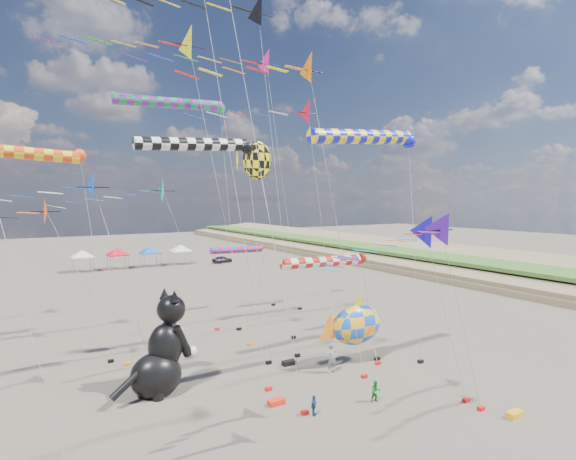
% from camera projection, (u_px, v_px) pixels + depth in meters
% --- Properties ---
extents(ground, '(260.00, 260.00, 0.00)m').
position_uv_depth(ground, '(421.00, 457.00, 19.00)').
color(ground, '#50463A').
rests_on(ground, ground).
extents(delta_kite_0, '(10.16, 1.83, 11.14)m').
position_uv_depth(delta_kite_0, '(41.00, 217.00, 26.32)').
color(delta_kite_0, '#FF490B').
rests_on(delta_kite_0, ground).
extents(delta_kite_2, '(9.66, 1.63, 10.47)m').
position_uv_depth(delta_kite_2, '(423.00, 237.00, 20.18)').
color(delta_kite_2, '#461392').
rests_on(delta_kite_2, ground).
extents(delta_kite_3, '(13.12, 2.44, 19.46)m').
position_uv_depth(delta_kite_3, '(294.00, 114.00, 37.00)').
color(delta_kite_3, red).
rests_on(delta_kite_3, ground).
extents(delta_kite_5, '(14.75, 2.73, 24.64)m').
position_uv_depth(delta_kite_5, '(263.00, 65.00, 40.60)').
color(delta_kite_5, '#E21E8D').
rests_on(delta_kite_5, ground).
extents(delta_kite_6, '(10.50, 2.00, 19.17)m').
position_uv_depth(delta_kite_6, '(305.00, 69.00, 23.88)').
color(delta_kite_6, orange).
rests_on(delta_kite_6, ground).
extents(delta_kite_7, '(9.05, 1.81, 10.28)m').
position_uv_depth(delta_kite_7, '(417.00, 239.00, 21.41)').
color(delta_kite_7, '#190EBF').
rests_on(delta_kite_7, ground).
extents(delta_kite_8, '(13.38, 2.77, 26.13)m').
position_uv_depth(delta_kite_8, '(250.00, 5.00, 31.51)').
color(delta_kite_8, black).
rests_on(delta_kite_8, ground).
extents(delta_kite_9, '(12.91, 2.61, 22.36)m').
position_uv_depth(delta_kite_9, '(180.00, 48.00, 29.43)').
color(delta_kite_9, yellow).
rests_on(delta_kite_9, ground).
extents(delta_kite_10, '(11.72, 2.12, 12.68)m').
position_uv_depth(delta_kite_10, '(152.00, 194.00, 33.85)').
color(delta_kite_10, '#1DD3D4').
rests_on(delta_kite_10, ground).
extents(delta_kite_11, '(9.85, 1.87, 12.57)m').
position_uv_depth(delta_kite_11, '(75.00, 192.00, 22.96)').
color(delta_kite_11, blue).
rests_on(delta_kite_11, ground).
extents(windsock_0, '(9.21, 0.89, 14.97)m').
position_uv_depth(windsock_0, '(368.00, 138.00, 26.37)').
color(windsock_0, '#1319C5').
rests_on(windsock_0, ground).
extents(windsock_1, '(9.70, 0.83, 18.44)m').
position_uv_depth(windsock_1, '(175.00, 104.00, 33.45)').
color(windsock_1, '#198B4B').
rests_on(windsock_1, ground).
extents(windsock_2, '(8.54, 0.78, 14.49)m').
position_uv_depth(windsock_2, '(201.00, 146.00, 26.36)').
color(windsock_2, black).
rests_on(windsock_2, ground).
extents(windsock_3, '(6.86, 0.68, 6.35)m').
position_uv_depth(windsock_3, '(240.00, 250.00, 43.54)').
color(windsock_3, red).
rests_on(windsock_3, ground).
extents(windsock_4, '(7.69, 0.68, 7.41)m').
position_uv_depth(windsock_4, '(329.00, 262.00, 27.74)').
color(windsock_4, red).
rests_on(windsock_4, ground).
extents(windsock_5, '(8.73, 0.80, 14.06)m').
position_uv_depth(windsock_5, '(22.00, 154.00, 26.61)').
color(windsock_5, '#F34014').
rests_on(windsock_5, ground).
extents(angelfish_kite, '(3.74, 3.02, 14.86)m').
position_uv_depth(angelfish_kite, '(255.00, 162.00, 30.66)').
color(angelfish_kite, yellow).
rests_on(angelfish_kite, ground).
extents(cat_inflatable, '(4.77, 3.39, 5.82)m').
position_uv_depth(cat_inflatable, '(161.00, 342.00, 25.06)').
color(cat_inflatable, black).
rests_on(cat_inflatable, ground).
extents(fish_inflatable, '(5.28, 2.00, 4.62)m').
position_uv_depth(fish_inflatable, '(356.00, 325.00, 29.71)').
color(fish_inflatable, blue).
rests_on(fish_inflatable, ground).
extents(person_adult, '(0.72, 0.50, 1.89)m').
position_uv_depth(person_adult, '(332.00, 358.00, 28.11)').
color(person_adult, gray).
rests_on(person_adult, ground).
extents(child_green, '(0.67, 0.58, 1.18)m').
position_uv_depth(child_green, '(376.00, 392.00, 24.07)').
color(child_green, '#187E23').
rests_on(child_green, ground).
extents(child_blue, '(0.65, 0.54, 1.04)m').
position_uv_depth(child_blue, '(314.00, 405.00, 22.61)').
color(child_blue, '#214A91').
rests_on(child_blue, ground).
extents(kite_bag_0, '(0.90, 0.44, 0.30)m').
position_uv_depth(kite_bag_0, '(351.00, 328.00, 37.38)').
color(kite_bag_0, '#1326C0').
rests_on(kite_bag_0, ground).
extents(kite_bag_1, '(0.90, 0.44, 0.30)m').
position_uv_depth(kite_bag_1, '(289.00, 363.00, 29.50)').
color(kite_bag_1, black).
rests_on(kite_bag_1, ground).
extents(kite_bag_2, '(0.90, 0.44, 0.30)m').
position_uv_depth(kite_bag_2, '(515.00, 414.00, 22.44)').
color(kite_bag_2, '#F6A014').
rests_on(kite_bag_2, ground).
extents(kite_bag_3, '(0.90, 0.44, 0.30)m').
position_uv_depth(kite_bag_3, '(276.00, 402.00, 23.80)').
color(kite_bag_3, red).
rests_on(kite_bag_3, ground).
extents(tent_row, '(19.20, 4.20, 3.80)m').
position_uv_depth(tent_row, '(134.00, 248.00, 70.67)').
color(tent_row, silver).
rests_on(tent_row, ground).
extents(parked_car, '(3.66, 1.92, 1.19)m').
position_uv_depth(parked_car, '(222.00, 259.00, 76.46)').
color(parked_car, '#26262D').
rests_on(parked_car, ground).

